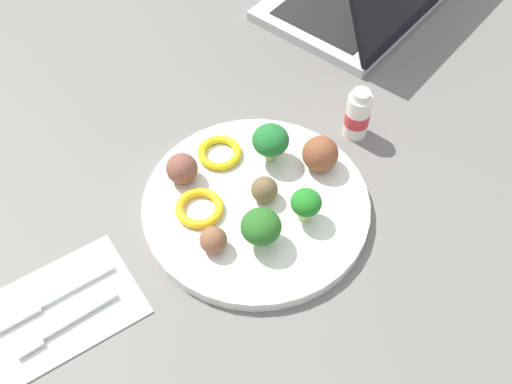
{
  "coord_description": "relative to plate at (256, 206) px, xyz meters",
  "views": [
    {
      "loc": [
        0.24,
        0.38,
        0.63
      ],
      "look_at": [
        0.0,
        0.0,
        0.04
      ],
      "focal_mm": 43.26,
      "sensor_mm": 36.0,
      "label": 1
    }
  ],
  "objects": [
    {
      "name": "ground_plane",
      "position": [
        0.0,
        0.0,
        -0.01
      ],
      "size": [
        4.0,
        4.0,
        0.0
      ],
      "primitive_type": "plane",
      "color": "slate"
    },
    {
      "name": "plate",
      "position": [
        0.0,
        0.0,
        0.0
      ],
      "size": [
        0.28,
        0.28,
        0.02
      ],
      "primitive_type": "cylinder",
      "color": "white",
      "rests_on": "ground_plane"
    },
    {
      "name": "broccoli_floret_back_right",
      "position": [
        -0.05,
        -0.05,
        0.04
      ],
      "size": [
        0.05,
        0.05,
        0.05
      ],
      "color": "#9BB770",
      "rests_on": "plate"
    },
    {
      "name": "broccoli_floret_far_rim",
      "position": [
        -0.04,
        0.05,
        0.04
      ],
      "size": [
        0.04,
        0.04,
        0.05
      ],
      "color": "#A7C76F",
      "rests_on": "plate"
    },
    {
      "name": "broccoli_floret_center",
      "position": [
        0.03,
        0.05,
        0.04
      ],
      "size": [
        0.05,
        0.05,
        0.05
      ],
      "color": "#A5C66D",
      "rests_on": "plate"
    },
    {
      "name": "meatball_mid_right",
      "position": [
        -0.01,
        -0.0,
        0.02
      ],
      "size": [
        0.03,
        0.03,
        0.03
      ],
      "primitive_type": "sphere",
      "color": "brown",
      "rests_on": "plate"
    },
    {
      "name": "meatball_front_right",
      "position": [
        0.06,
        -0.08,
        0.03
      ],
      "size": [
        0.04,
        0.04,
        0.04
      ],
      "primitive_type": "sphere",
      "color": "brown",
      "rests_on": "plate"
    },
    {
      "name": "meatball_back_left",
      "position": [
        -0.1,
        -0.01,
        0.03
      ],
      "size": [
        0.05,
        0.05,
        0.05
      ],
      "primitive_type": "sphere",
      "color": "brown",
      "rests_on": "plate"
    },
    {
      "name": "meatball_far_rim",
      "position": [
        0.08,
        0.03,
        0.02
      ],
      "size": [
        0.03,
        0.03,
        0.03
      ],
      "primitive_type": "sphere",
      "color": "brown",
      "rests_on": "plate"
    },
    {
      "name": "pepper_ring_mid_left",
      "position": [
        0.0,
        -0.09,
        0.01
      ],
      "size": [
        0.08,
        0.08,
        0.01
      ],
      "primitive_type": "torus",
      "rotation": [
        0.0,
        0.0,
        5.45
      ],
      "color": "yellow",
      "rests_on": "plate"
    },
    {
      "name": "pepper_ring_back_left",
      "position": [
        0.06,
        -0.02,
        0.01
      ],
      "size": [
        0.08,
        0.08,
        0.01
      ],
      "primitive_type": "torus",
      "rotation": [
        0.0,
        0.0,
        2.75
      ],
      "color": "yellow",
      "rests_on": "plate"
    },
    {
      "name": "napkin",
      "position": [
        0.26,
        0.0,
        -0.01
      ],
      "size": [
        0.17,
        0.12,
        0.01
      ],
      "primitive_type": "cube",
      "rotation": [
        0.0,
        0.0,
        0.02
      ],
      "color": "white",
      "rests_on": "ground_plane"
    },
    {
      "name": "fork",
      "position": [
        0.26,
        0.02,
        -0.0
      ],
      "size": [
        0.12,
        0.02,
        0.01
      ],
      "color": "silver",
      "rests_on": "napkin"
    },
    {
      "name": "knife",
      "position": [
        0.26,
        -0.02,
        -0.0
      ],
      "size": [
        0.15,
        0.02,
        0.01
      ],
      "color": "white",
      "rests_on": "napkin"
    },
    {
      "name": "yogurt_bottle",
      "position": [
        -0.18,
        -0.04,
        0.03
      ],
      "size": [
        0.03,
        0.03,
        0.08
      ],
      "color": "white",
      "rests_on": "ground_plane"
    }
  ]
}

